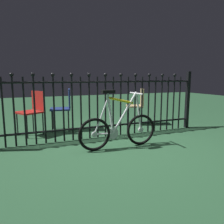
% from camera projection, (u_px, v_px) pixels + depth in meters
% --- Properties ---
extents(ground_plane, '(20.00, 20.00, 0.00)m').
position_uv_depth(ground_plane, '(116.00, 149.00, 3.50)').
color(ground_plane, '#295434').
extents(iron_fence, '(4.17, 0.07, 1.23)m').
position_uv_depth(iron_fence, '(96.00, 104.00, 4.05)').
color(iron_fence, black).
rests_on(iron_fence, ground).
extents(bicycle, '(1.31, 0.40, 0.92)m').
position_uv_depth(bicycle, '(119.00, 128.00, 3.51)').
color(bicycle, black).
rests_on(bicycle, ground).
extents(chair_red, '(0.57, 0.57, 0.84)m').
position_uv_depth(chair_red, '(33.00, 108.00, 4.29)').
color(chair_red, black).
rests_on(chair_red, ground).
extents(chair_tan, '(0.49, 0.49, 0.84)m').
position_uv_depth(chair_tan, '(138.00, 103.00, 5.23)').
color(chair_tan, black).
rests_on(chair_tan, ground).
extents(chair_navy, '(0.48, 0.48, 0.87)m').
position_uv_depth(chair_navy, '(64.00, 105.00, 4.65)').
color(chair_navy, black).
rests_on(chair_navy, ground).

